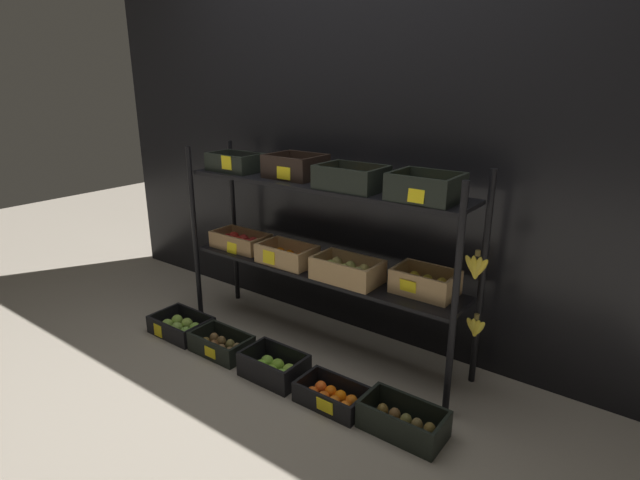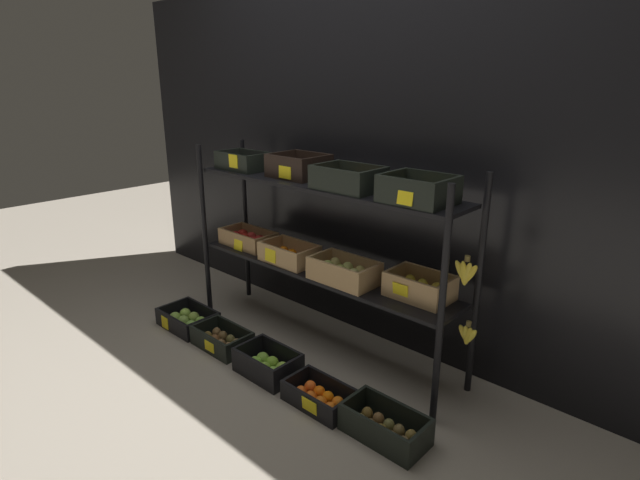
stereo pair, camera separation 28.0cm
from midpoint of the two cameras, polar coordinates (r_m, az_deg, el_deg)
The scene contains 8 objects.
ground_plane at distance 3.07m, azimuth -2.67°, elevation -11.70°, with size 10.00×10.00×0.00m, color gray.
storefront_wall at distance 3.00m, azimuth 1.57°, elevation 8.70°, with size 4.13×0.12×2.07m, color black.
display_rack at distance 2.76m, azimuth -2.54°, elevation 1.32°, with size 1.85×0.37×1.12m.
crate_ground_apple_green at distance 3.31m, azimuth -17.79°, elevation -9.37°, with size 0.36×0.25×0.11m.
crate_ground_kiwi at distance 3.04m, azimuth -13.74°, elevation -11.57°, with size 0.35×0.21×0.12m.
crate_ground_center_apple_green at distance 2.77m, azimuth -8.20°, elevation -14.21°, with size 0.34×0.22×0.14m.
crate_ground_tangerine at distance 2.55m, azimuth -1.90°, elevation -17.39°, with size 0.34×0.21×0.11m.
crate_ground_rightmost_kiwi at distance 2.40m, azimuth 5.85°, elevation -19.94°, with size 0.38×0.20×0.13m.
Camera 1 is at (1.60, -2.14, 1.52)m, focal length 28.30 mm.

